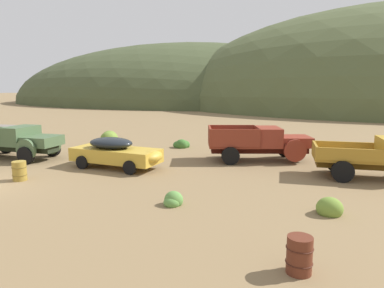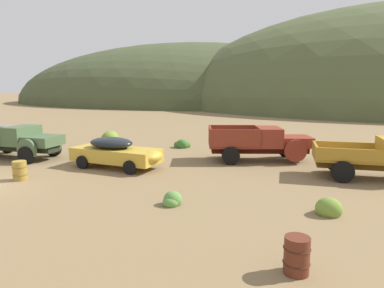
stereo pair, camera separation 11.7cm
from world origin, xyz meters
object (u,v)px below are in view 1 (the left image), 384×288
(car_faded_yellow, at_px, (118,152))
(truck_rust_red, at_px, (265,143))
(oil_drum_by_truck, at_px, (19,171))
(truck_weathered_green, at_px, (20,142))
(oil_drum_spare, at_px, (299,255))

(car_faded_yellow, xyz_separation_m, truck_rust_red, (6.95, 4.16, 0.21))
(truck_rust_red, bearing_deg, car_faded_yellow, -166.41)
(truck_rust_red, distance_m, oil_drum_by_truck, 12.56)
(truck_weathered_green, distance_m, oil_drum_spare, 17.64)
(oil_drum_spare, distance_m, oil_drum_by_truck, 12.81)
(truck_rust_red, height_order, oil_drum_spare, truck_rust_red)
(oil_drum_by_truck, bearing_deg, truck_rust_red, 37.53)
(truck_rust_red, bearing_deg, truck_weathered_green, 178.45)
(truck_rust_red, relative_size, oil_drum_spare, 6.89)
(car_faded_yellow, distance_m, truck_rust_red, 8.10)
(car_faded_yellow, bearing_deg, oil_drum_by_truck, -125.14)
(truck_weathered_green, relative_size, oil_drum_spare, 6.55)
(truck_rust_red, bearing_deg, oil_drum_by_truck, -159.82)
(truck_weathered_green, xyz_separation_m, car_faded_yellow, (6.58, -0.34, -0.18))
(car_faded_yellow, relative_size, truck_rust_red, 0.84)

